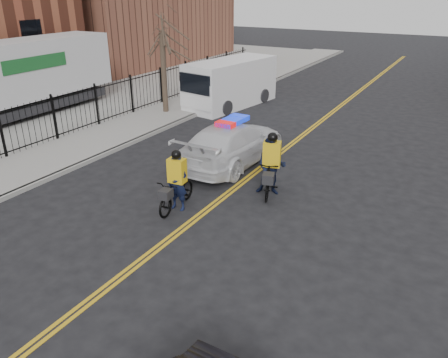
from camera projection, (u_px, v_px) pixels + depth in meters
ground at (172, 237)px, 11.84m from camera, size 120.00×120.00×0.00m
center_line_left at (283, 149)px, 18.22m from camera, size 0.10×60.00×0.01m
center_line_right at (286, 150)px, 18.15m from camera, size 0.10×60.00×0.01m
sidewalk at (143, 122)px, 21.55m from camera, size 3.00×60.00×0.15m
curb at (168, 127)px, 20.87m from camera, size 0.20×60.00×0.15m
iron_fence at (119, 100)px, 21.85m from camera, size 0.12×28.00×2.00m
lot_pad at (7, 99)px, 26.32m from camera, size 18.00×60.00×0.02m
street_tree at (162, 45)px, 21.78m from camera, size 3.20×3.20×4.80m
police_cruiser at (232, 143)px, 16.52m from camera, size 2.31×5.49×1.74m
cargo_van at (229, 84)px, 24.27m from camera, size 3.08×6.29×2.52m
semi_trailer at (4, 78)px, 21.19m from camera, size 2.69×12.20×3.79m
cyclist_near at (178, 189)px, 13.10m from camera, size 0.86×2.00×1.91m
cyclist_far at (271, 170)px, 13.99m from camera, size 1.18×2.16×2.10m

